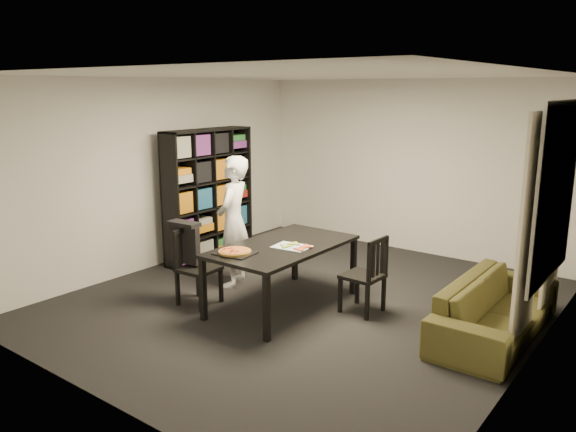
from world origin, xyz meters
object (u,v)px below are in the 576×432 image
Objects in this scene: person at (233,222)px; baking_tray at (235,253)px; bookshelf at (209,195)px; pepperoni_pizza at (235,251)px; chair_left at (193,261)px; chair_right at (369,270)px; sofa at (496,309)px; dining_table at (283,250)px.

person is 1.10m from baking_tray.
pepperoni_pizza is (1.84, -1.47, -0.19)m from bookshelf.
baking_tray is (0.72, -0.06, 0.23)m from chair_left.
chair_right is (2.92, -0.47, -0.45)m from bookshelf.
person is at bearing 133.17° from pepperoni_pizza.
bookshelf reaches higher than sofa.
sofa is (2.20, 0.67, -0.38)m from dining_table.
person is at bearing -1.50° from chair_left.
pepperoni_pizza is (-1.08, -1.00, 0.26)m from chair_right.
chair_left is 2.54× the size of pepperoni_pizza.
baking_tray reaches higher than dining_table.
chair_left is 0.45× the size of sofa.
person reaches higher than dining_table.
baking_tray is at bearing 83.22° from pepperoni_pizza.
sofa is (2.39, 1.27, -0.48)m from pepperoni_pizza.
chair_left is at bearing -149.64° from dining_table.
baking_tray is 0.20× the size of sofa.
sofa is (3.11, 1.20, -0.22)m from chair_left.
baking_tray is (-0.19, -0.59, 0.07)m from dining_table.
pepperoni_pizza is 2.75m from sofa.
sofa is (2.39, 1.26, -0.46)m from baking_tray.
chair_left is at bearing 175.07° from pepperoni_pizza.
sofa is (3.14, 0.47, -0.54)m from person.
bookshelf is 4.29m from sofa.
dining_table is 1.99× the size of chair_left.
chair_left is (-0.91, -0.53, -0.16)m from dining_table.
chair_right is 1.87m from person.
dining_table is 2.00× the size of chair_right.
person is at bearing 167.51° from dining_table.
chair_left is at bearing -60.14° from chair_right.
chair_right is 0.45× the size of sofa.
bookshelf reaches higher than dining_table.
baking_tray is at bearing 117.87° from sofa.
bookshelf reaches higher than chair_right.
person is 4.73× the size of pepperoni_pizza.
person reaches higher than chair_left.
person is 0.84× the size of sofa.
bookshelf is at bearing -143.28° from person.
dining_table is at bearing 55.64° from person.
bookshelf is 1.85m from chair_left.
baking_tray is 1.14× the size of pepperoni_pizza.
chair_left reaches higher than dining_table.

